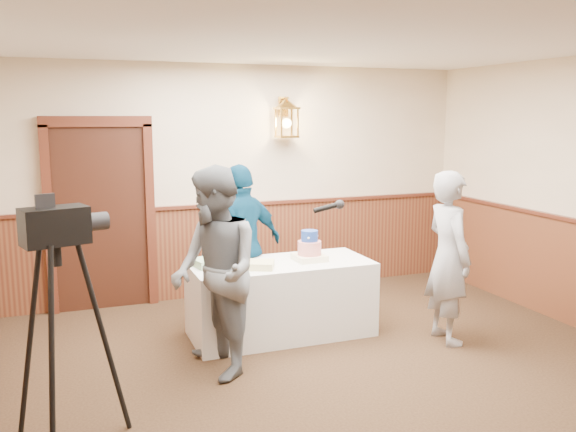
# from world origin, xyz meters

# --- Properties ---
(ground) EXTENTS (7.00, 7.00, 0.00)m
(ground) POSITION_xyz_m (0.00, 0.00, 0.00)
(ground) COLOR black
(ground) RESTS_ON ground
(room_shell) EXTENTS (6.02, 7.02, 2.81)m
(room_shell) POSITION_xyz_m (-0.05, 0.45, 1.52)
(room_shell) COLOR beige
(room_shell) RESTS_ON ground
(display_table) EXTENTS (1.80, 0.80, 0.75)m
(display_table) POSITION_xyz_m (0.01, 1.90, 0.38)
(display_table) COLOR white
(display_table) RESTS_ON ground
(tiered_cake) EXTENTS (0.30, 0.30, 0.31)m
(tiered_cake) POSITION_xyz_m (0.31, 1.88, 0.87)
(tiered_cake) COLOR #FFF2C5
(tiered_cake) RESTS_ON display_table
(sheet_cake_yellow) EXTENTS (0.40, 0.36, 0.07)m
(sheet_cake_yellow) POSITION_xyz_m (-0.29, 1.76, 0.78)
(sheet_cake_yellow) COLOR #F5F393
(sheet_cake_yellow) RESTS_ON display_table
(sheet_cake_green) EXTENTS (0.38, 0.33, 0.08)m
(sheet_cake_green) POSITION_xyz_m (-0.68, 2.00, 0.79)
(sheet_cake_green) COLOR #8AC38A
(sheet_cake_green) RESTS_ON display_table
(interviewer) EXTENTS (1.55, 0.93, 1.79)m
(interviewer) POSITION_xyz_m (-0.84, 1.21, 0.90)
(interviewer) COLOR slate
(interviewer) RESTS_ON ground
(baker) EXTENTS (0.45, 0.64, 1.68)m
(baker) POSITION_xyz_m (1.47, 1.17, 0.84)
(baker) COLOR #949499
(baker) RESTS_ON ground
(assistant_p) EXTENTS (1.08, 0.76, 1.70)m
(assistant_p) POSITION_xyz_m (-0.26, 2.34, 0.85)
(assistant_p) COLOR navy
(assistant_p) RESTS_ON ground
(tv_camera_rig) EXTENTS (0.64, 0.60, 1.63)m
(tv_camera_rig) POSITION_xyz_m (-2.06, 0.40, 0.73)
(tv_camera_rig) COLOR black
(tv_camera_rig) RESTS_ON ground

